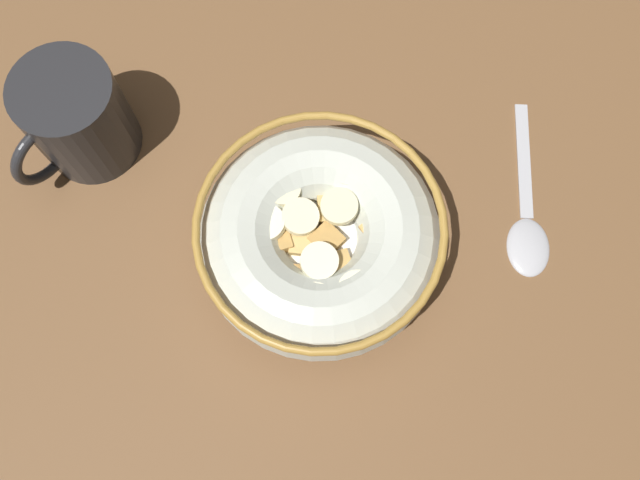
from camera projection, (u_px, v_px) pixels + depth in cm
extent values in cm
cube|color=brown|center=(320.00, 255.00, 53.72)|extent=(102.67, 102.67, 2.00)
cylinder|color=beige|center=(320.00, 251.00, 52.48)|extent=(9.62, 9.62, 0.60)
torus|color=beige|center=(320.00, 240.00, 49.80)|extent=(17.50, 17.50, 6.22)
torus|color=#B28438|center=(320.00, 227.00, 47.12)|extent=(17.57, 17.57, 0.60)
cylinder|color=white|center=(320.00, 238.00, 49.44)|extent=(13.77, 13.77, 0.40)
cube|color=tan|center=(264.00, 208.00, 49.45)|extent=(2.70, 2.67, 1.05)
cube|color=tan|center=(285.00, 191.00, 49.67)|extent=(2.32, 2.28, 1.01)
cube|color=#AD7F42|center=(247.00, 267.00, 48.23)|extent=(2.07, 2.12, 1.00)
cube|color=tan|center=(377.00, 232.00, 48.73)|extent=(2.55, 2.55, 0.90)
cube|color=tan|center=(304.00, 242.00, 48.76)|extent=(2.72, 2.71, 0.95)
cube|color=#AD7F42|center=(303.00, 173.00, 50.20)|extent=(2.82, 2.83, 1.15)
cube|color=#B78947|center=(329.00, 237.00, 48.73)|extent=(2.21, 2.21, 0.88)
cube|color=tan|center=(338.00, 266.00, 48.18)|extent=(2.81, 2.77, 1.16)
cube|color=tan|center=(332.00, 210.00, 49.30)|extent=(2.80, 2.80, 0.98)
cube|color=tan|center=(387.00, 204.00, 49.37)|extent=(2.27, 2.25, 0.93)
cube|color=tan|center=(360.00, 298.00, 47.39)|extent=(2.72, 2.68, 1.15)
cube|color=#AD7F42|center=(306.00, 280.00, 47.85)|extent=(2.78, 2.76, 1.09)
cube|color=#B78947|center=(277.00, 239.00, 48.64)|extent=(2.76, 2.77, 0.95)
cube|color=#B78947|center=(271.00, 301.00, 47.26)|extent=(2.66, 2.66, 0.89)
cube|color=#AD7F42|center=(350.00, 194.00, 49.68)|extent=(2.20, 2.21, 0.89)
cube|color=#AD7F42|center=(299.00, 216.00, 49.10)|extent=(2.74, 2.72, 0.98)
cube|color=#AD7F42|center=(251.00, 239.00, 48.82)|extent=(2.13, 2.18, 1.02)
cube|color=#AD7F42|center=(327.00, 308.00, 47.22)|extent=(2.77, 2.80, 1.13)
cube|color=tan|center=(395.00, 268.00, 47.95)|extent=(2.19, 2.12, 1.08)
cylinder|color=#F4EABC|center=(282.00, 189.00, 48.84)|extent=(3.61, 3.60, 1.00)
cylinder|color=#F9EFC6|center=(315.00, 302.00, 46.23)|extent=(3.04, 3.06, 1.06)
cylinder|color=#F9EFC6|center=(319.00, 261.00, 47.20)|extent=(3.72, 3.75, 1.00)
cylinder|color=beige|center=(341.00, 208.00, 48.22)|extent=(3.66, 3.64, 0.78)
cylinder|color=#F9EFC6|center=(350.00, 171.00, 49.23)|extent=(3.69, 3.71, 1.15)
cylinder|color=#F4EABC|center=(394.00, 210.00, 48.56)|extent=(2.93, 2.92, 0.93)
cylinder|color=#F9EFC6|center=(267.00, 223.00, 48.19)|extent=(3.52, 3.51, 1.11)
cylinder|color=#F4EABC|center=(303.00, 213.00, 48.33)|extent=(2.99, 3.03, 0.94)
cylinder|color=#F4EABC|center=(357.00, 290.00, 46.50)|extent=(3.03, 3.04, 1.06)
cylinder|color=beige|center=(261.00, 266.00, 47.26)|extent=(2.97, 2.98, 1.00)
ellipsoid|color=#B7B7BC|center=(529.00, 246.00, 52.48)|extent=(5.72, 5.39, 0.80)
cube|color=#B7B7BC|center=(524.00, 160.00, 54.84)|extent=(8.56, 6.50, 0.36)
cylinder|color=#262628|center=(78.00, 117.00, 51.47)|extent=(7.48, 7.48, 8.46)
torus|color=#262628|center=(43.00, 153.00, 50.59)|extent=(5.54, 0.80, 5.54)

